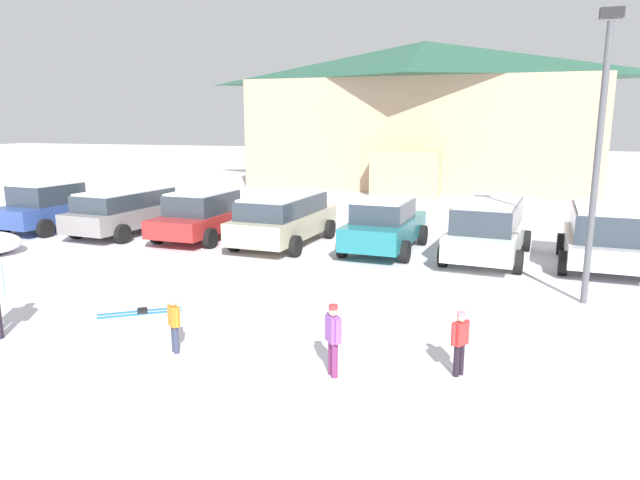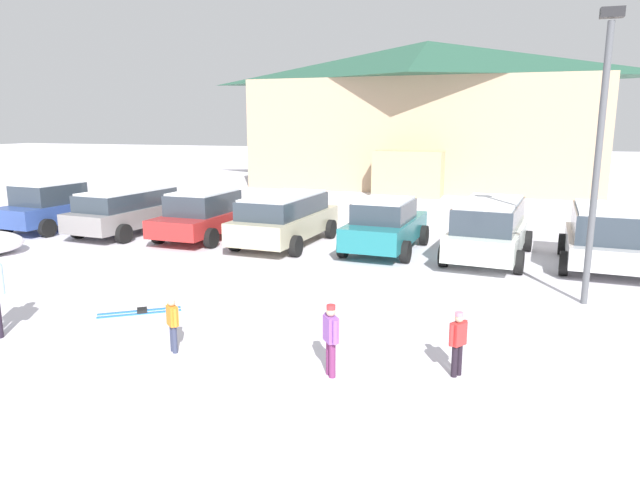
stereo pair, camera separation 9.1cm
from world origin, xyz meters
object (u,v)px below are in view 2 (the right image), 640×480
Objects in this scene: parked_blue_hatchback at (53,206)px; lamp_post at (599,146)px; skier_child_in_purple_jacket at (331,336)px; skier_child_in_red_jacket at (458,340)px; skier_child_in_orange_jacket at (173,321)px; parked_red_sedan at (206,214)px; parked_beige_suv at (285,217)px; parked_grey_wagon at (129,210)px; parked_teal_hatchback at (385,225)px; pair_of_skis at (140,312)px; parked_white_suv at (489,228)px; ski_lodge at (425,114)px; parked_silver_wagon at (605,235)px.

lamp_post is (17.58, -3.60, 2.55)m from parked_blue_hatchback.
skier_child_in_red_jacket is (1.88, 0.61, -0.07)m from skier_child_in_purple_jacket.
skier_child_in_orange_jacket is at bearing -144.24° from lamp_post.
parked_beige_suv is at bearing -3.91° from parked_red_sedan.
parked_teal_hatchback is at bearing -0.25° from parked_grey_wagon.
parked_blue_hatchback is at bearing 140.61° from pair_of_skis.
parked_red_sedan is at bearing 2.57° from parked_grey_wagon.
parked_grey_wagon is 4.59× the size of skier_child_in_red_jacket.
parked_white_suv reaches higher than skier_child_in_red_jacket.
skier_child_in_red_jacket is (4.27, -27.17, -3.77)m from ski_lodge.
parked_beige_suv is (5.95, -0.07, 0.03)m from parked_grey_wagon.
skier_child_in_purple_jacket is (13.34, -8.78, -0.21)m from parked_blue_hatchback.
skier_child_in_purple_jacket is 1.97m from skier_child_in_red_jacket.
parked_grey_wagon is at bearing 179.57° from parked_white_suv.
lamp_post is (-0.87, -3.53, 2.51)m from parked_silver_wagon.
ski_lodge is 28.12m from skier_child_in_purple_jacket.
skier_child_in_purple_jacket is 4.99m from pair_of_skis.
parked_teal_hatchback is (9.22, -0.04, -0.03)m from parked_grey_wagon.
parked_silver_wagon is (3.01, -0.13, -0.01)m from parked_white_suv.
skier_child_in_orange_jacket is at bearing -81.19° from parked_beige_suv.
parked_red_sedan is 0.96× the size of parked_white_suv.
parked_teal_hatchback is at bearing 0.46° from parked_beige_suv.
parked_blue_hatchback reaches higher than skier_child_in_purple_jacket.
ski_lodge is 26.57m from pair_of_skis.
lamp_post is at bearing -35.59° from parked_teal_hatchback.
skier_child_in_red_jacket is 0.68× the size of pair_of_skis.
parked_red_sedan is (3.00, 0.13, -0.04)m from parked_grey_wagon.
skier_child_in_purple_jacket reaches higher than pair_of_skis.
ski_lodge is 23.56m from lamp_post.
skier_child_in_red_jacket is at bearing -34.68° from parked_grey_wagon.
parked_red_sedan is 12.40m from skier_child_in_red_jacket.
parked_beige_suv is 9.83m from skier_child_in_purple_jacket.
parked_grey_wagon reaches higher than skier_child_in_red_jacket.
parked_beige_suv is at bearing -179.54° from parked_teal_hatchback.
skier_child_in_purple_jacket reaches higher than skier_child_in_orange_jacket.
parked_white_suv reaches higher than parked_teal_hatchback.
parked_silver_wagon is at bearing 59.62° from skier_child_in_purple_jacket.
ski_lodge is 19.30m from parked_beige_suv.
parked_silver_wagon is 2.73× the size of pair_of_skis.
parked_white_suv reaches higher than parked_grey_wagon.
parked_teal_hatchback is at bearing -1.62° from parked_red_sedan.
skier_child_in_red_jacket reaches higher than skier_child_in_orange_jacket.
pair_of_skis is (-0.44, -7.22, -0.87)m from parked_beige_suv.
parked_white_suv is 4.24× the size of skier_child_in_purple_jacket.
parked_white_suv is (9.27, -0.23, 0.10)m from parked_red_sedan.
skier_child_in_red_jacket is at bearing -53.60° from parked_beige_suv.
parked_beige_suv is at bearing 156.45° from lamp_post.
skier_child_in_orange_jacket is 9.21m from lamp_post.
parked_white_suv is at bearing 0.25° from parked_blue_hatchback.
lamp_post reaches higher than pair_of_skis.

